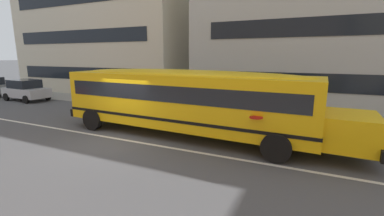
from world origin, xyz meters
TOP-DOWN VIEW (x-y plane):
  - ground_plane at (0.00, 0.00)m, footprint 400.00×400.00m
  - sidewalk_far at (0.00, 7.21)m, footprint 120.00×3.00m
  - lane_centreline at (0.00, 0.00)m, footprint 110.00×0.16m
  - school_bus at (2.44, 1.68)m, footprint 13.07×3.36m
  - parked_car_silver_past_driveway at (-13.13, 4.56)m, footprint 3.97×2.02m
  - apartment_block_far_centre at (9.49, 14.29)m, footprint 20.69×11.21m

SIDE VIEW (x-z plane):
  - ground_plane at x=0.00m, z-range 0.00..0.00m
  - lane_centreline at x=0.00m, z-range 0.00..0.01m
  - sidewalk_far at x=0.00m, z-range 0.00..0.01m
  - parked_car_silver_past_driveway at x=-13.13m, z-range 0.02..1.66m
  - school_bus at x=2.44m, z-range 0.27..3.18m
  - apartment_block_far_centre at x=9.49m, z-range 0.00..13.30m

